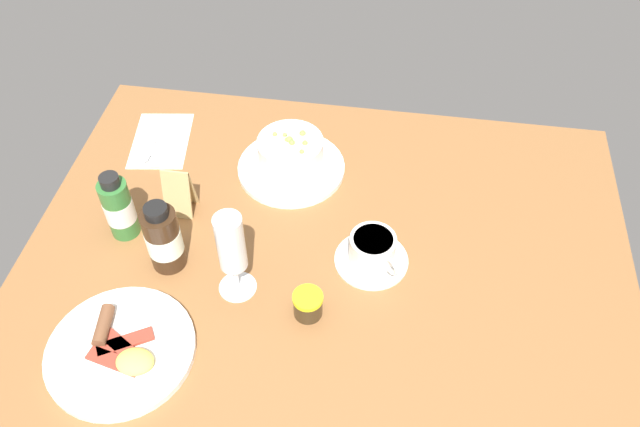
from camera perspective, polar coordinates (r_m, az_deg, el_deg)
ground_plane at (r=118.47cm, az=0.58°, el=-3.85°), size 110.00×84.00×3.00cm
porridge_bowl at (r=129.09cm, az=-2.61°, el=5.05°), size 21.72×21.72×8.77cm
cutlery_setting at (r=141.72cm, az=-14.01°, el=6.24°), size 14.10×19.01×0.90cm
coffee_cup at (r=114.04cm, az=4.68°, el=-3.34°), size 13.29×13.29×6.25cm
wine_glass at (r=104.58cm, az=-7.87°, el=-2.96°), size 6.57×6.57×17.97cm
jam_jar at (r=107.61cm, az=-1.08°, el=-8.07°), size 5.12×5.12×4.83cm
sauce_bottle_green at (r=121.17cm, az=-17.42°, el=0.49°), size 5.35×5.35×14.30cm
sauce_bottle_brown at (r=113.97cm, az=-13.71°, el=-2.17°), size 6.22×6.22×14.50cm
breakfast_plate at (r=109.54cm, az=-17.22°, el=-11.52°), size 23.87×23.87×3.70cm
menu_card at (r=123.31cm, az=-12.44°, el=1.96°), size 5.32×4.75×10.13cm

